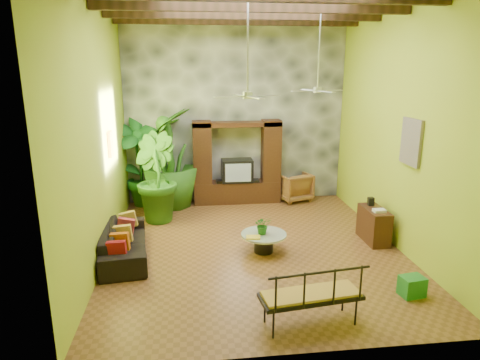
{
  "coord_description": "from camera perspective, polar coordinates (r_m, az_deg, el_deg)",
  "views": [
    {
      "loc": [
        -1.28,
        -8.28,
        3.73
      ],
      "look_at": [
        -0.27,
        0.2,
        1.43
      ],
      "focal_mm": 32.0,
      "sensor_mm": 36.0,
      "label": 1
    }
  ],
  "objects": [
    {
      "name": "tall_plant_c",
      "position": [
        11.58,
        -9.36,
        2.89
      ],
      "size": [
        1.76,
        1.76,
        2.66
      ],
      "primitive_type": "imported",
      "rotation": [
        0.0,
        0.0,
        4.51
      ],
      "color": "#2D671B",
      "rests_on": "ground"
    },
    {
      "name": "ceiling_fan_front",
      "position": [
        7.97,
        1.02,
        12.69
      ],
      "size": [
        1.28,
        1.28,
        1.86
      ],
      "color": "#AAABAF",
      "rests_on": "ceiling"
    },
    {
      "name": "coffee_table",
      "position": [
        8.88,
        3.18,
        -8.01
      ],
      "size": [
        0.93,
        0.93,
        0.4
      ],
      "rotation": [
        0.0,
        0.0,
        -0.23
      ],
      "color": "black",
      "rests_on": "ground"
    },
    {
      "name": "tall_plant_b",
      "position": [
        10.6,
        -11.32,
        0.35
      ],
      "size": [
        1.47,
        1.54,
        2.18
      ],
      "primitive_type": "imported",
      "rotation": [
        0.0,
        0.0,
        2.15
      ],
      "color": "#29641A",
      "rests_on": "ground"
    },
    {
      "name": "iron_bench",
      "position": [
        6.47,
        9.63,
        -14.72
      ],
      "size": [
        1.56,
        0.74,
        0.57
      ],
      "rotation": [
        0.0,
        0.0,
        0.13
      ],
      "color": "black",
      "rests_on": "ground"
    },
    {
      "name": "stone_accent_wall",
      "position": [
        11.86,
        -0.58,
        9.09
      ],
      "size": [
        5.98,
        0.1,
        4.98
      ],
      "primitive_type": "cube",
      "color": "#3D4146",
      "rests_on": "ground"
    },
    {
      "name": "ceiling_beams",
      "position": [
        8.45,
        2.12,
        22.18
      ],
      "size": [
        5.95,
        5.36,
        0.22
      ],
      "color": "#311D0F",
      "rests_on": "ceiling"
    },
    {
      "name": "side_console",
      "position": [
        9.8,
        17.41,
        -5.74
      ],
      "size": [
        0.42,
        0.93,
        0.74
      ],
      "primitive_type": "cube",
      "rotation": [
        0.0,
        0.0,
        0.01
      ],
      "color": "#371F11",
      "rests_on": "ground"
    },
    {
      "name": "yellow_tray",
      "position": [
        8.6,
        1.77,
        -7.64
      ],
      "size": [
        0.3,
        0.23,
        0.03
      ],
      "primitive_type": "cube",
      "rotation": [
        0.0,
        0.0,
        -0.13
      ],
      "color": "yellow",
      "rests_on": "coffee_table"
    },
    {
      "name": "back_wall",
      "position": [
        11.92,
        -0.62,
        9.12
      ],
      "size": [
        6.0,
        0.02,
        5.0
      ],
      "primitive_type": "cube",
      "color": "#A9B729",
      "rests_on": "ground"
    },
    {
      "name": "right_wall",
      "position": [
        9.41,
        20.47,
        6.6
      ],
      "size": [
        0.02,
        7.0,
        5.0
      ],
      "primitive_type": "cube",
      "color": "#A9B729",
      "rests_on": "ground"
    },
    {
      "name": "left_wall",
      "position": [
        8.55,
        -18.44,
        6.01
      ],
      "size": [
        0.02,
        7.0,
        5.0
      ],
      "primitive_type": "cube",
      "color": "#A9B729",
      "rests_on": "ground"
    },
    {
      "name": "entertainment_center",
      "position": [
        11.82,
        -0.4,
        1.52
      ],
      "size": [
        2.4,
        0.55,
        2.3
      ],
      "color": "#32190D",
      "rests_on": "ground"
    },
    {
      "name": "ground",
      "position": [
        9.17,
        1.83,
        -8.95
      ],
      "size": [
        7.0,
        7.0,
        0.0
      ],
      "primitive_type": "plane",
      "color": "brown",
      "rests_on": "ground"
    },
    {
      "name": "sofa",
      "position": [
        8.92,
        -15.25,
        -7.98
      ],
      "size": [
        1.11,
        2.28,
        0.64
      ],
      "primitive_type": "imported",
      "rotation": [
        0.0,
        0.0,
        1.69
      ],
      "color": "black",
      "rests_on": "ground"
    },
    {
      "name": "tall_plant_a",
      "position": [
        11.78,
        -13.35,
        2.52
      ],
      "size": [
        1.54,
        1.27,
        2.52
      ],
      "primitive_type": "imported",
      "rotation": [
        0.0,
        0.0,
        0.32
      ],
      "color": "#17591C",
      "rests_on": "ground"
    },
    {
      "name": "green_bin",
      "position": [
        7.88,
        21.95,
        -12.99
      ],
      "size": [
        0.43,
        0.35,
        0.34
      ],
      "primitive_type": "cube",
      "rotation": [
        0.0,
        0.0,
        0.16
      ],
      "color": "#1F741F",
      "rests_on": "ground"
    },
    {
      "name": "centerpiece_plant",
      "position": [
        8.76,
        3.06,
        -6.0
      ],
      "size": [
        0.34,
        0.3,
        0.37
      ],
      "primitive_type": "imported",
      "rotation": [
        0.0,
        0.0,
        0.02
      ],
      "color": "#1F5C18",
      "rests_on": "coffee_table"
    },
    {
      "name": "wall_art_painting",
      "position": [
        8.89,
        21.86,
        4.72
      ],
      "size": [
        0.06,
        0.7,
        0.9
      ],
      "primitive_type": "cube",
      "color": "#2B5E9F",
      "rests_on": "right_wall"
    },
    {
      "name": "wicker_armchair",
      "position": [
        12.24,
        7.15,
        -0.86
      ],
      "size": [
        1.09,
        1.1,
        0.8
      ],
      "primitive_type": "imported",
      "rotation": [
        0.0,
        0.0,
        3.46
      ],
      "color": "brown",
      "rests_on": "ground"
    },
    {
      "name": "ceiling_fan_back",
      "position": [
        9.92,
        10.34,
        12.92
      ],
      "size": [
        1.28,
        1.28,
        1.86
      ],
      "color": "#AAABAF",
      "rests_on": "ceiling"
    },
    {
      "name": "wall_art_mask",
      "position": [
        9.57,
        -16.86,
        4.6
      ],
      "size": [
        0.06,
        0.32,
        0.55
      ],
      "primitive_type": "cube",
      "color": "gold",
      "rests_on": "left_wall"
    }
  ]
}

